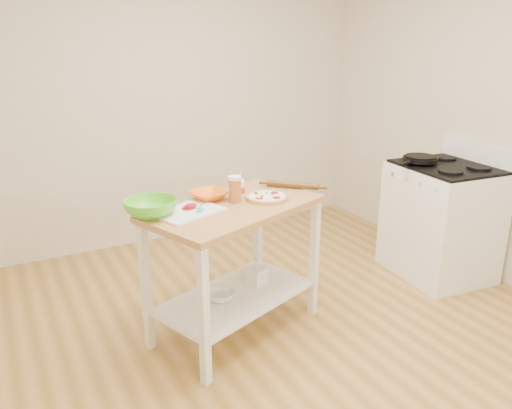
{
  "coord_description": "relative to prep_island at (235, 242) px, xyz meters",
  "views": [
    {
      "loc": [
        -1.54,
        -2.3,
        1.9
      ],
      "look_at": [
        -0.05,
        0.45,
        0.86
      ],
      "focal_mm": 35.0,
      "sensor_mm": 36.0,
      "label": 1
    }
  ],
  "objects": [
    {
      "name": "room_shell",
      "position": [
        0.23,
        -0.39,
        0.7
      ],
      "size": [
        4.04,
        4.54,
        2.74
      ],
      "color": "#B48742",
      "rests_on": "ground"
    },
    {
      "name": "prep_island",
      "position": [
        0.0,
        0.0,
        0.0
      ],
      "size": [
        1.28,
        0.97,
        0.9
      ],
      "rotation": [
        0.0,
        0.0,
        0.34
      ],
      "color": "#B38049",
      "rests_on": "ground"
    },
    {
      "name": "gas_stove",
      "position": [
        1.89,
        -0.02,
        -0.17
      ],
      "size": [
        0.74,
        0.84,
        1.11
      ],
      "rotation": [
        0.0,
        0.0,
        -0.1
      ],
      "color": "white",
      "rests_on": "ground"
    },
    {
      "name": "skillet",
      "position": [
        1.75,
        0.14,
        0.33
      ],
      "size": [
        0.44,
        0.28,
        0.03
      ],
      "rotation": [
        0.0,
        0.0,
        0.24
      ],
      "color": "black",
      "rests_on": "gas_stove"
    },
    {
      "name": "pizza",
      "position": [
        0.24,
        0.01,
        0.27
      ],
      "size": [
        0.28,
        0.28,
        0.04
      ],
      "rotation": [
        0.0,
        0.0,
        0.11
      ],
      "color": "tan",
      "rests_on": "prep_island"
    },
    {
      "name": "cutting_board",
      "position": [
        -0.32,
        0.02,
        0.26
      ],
      "size": [
        0.48,
        0.41,
        0.04
      ],
      "rotation": [
        0.0,
        0.0,
        0.33
      ],
      "color": "white",
      "rests_on": "prep_island"
    },
    {
      "name": "spatula",
      "position": [
        -0.23,
        0.0,
        0.27
      ],
      "size": [
        0.1,
        0.15,
        0.01
      ],
      "rotation": [
        0.0,
        0.0,
        0.86
      ],
      "color": "teal",
      "rests_on": "cutting_board"
    },
    {
      "name": "knife",
      "position": [
        -0.42,
        0.11,
        0.27
      ],
      "size": [
        0.25,
        0.14,
        0.01
      ],
      "rotation": [
        0.0,
        0.0,
        0.43
      ],
      "color": "silver",
      "rests_on": "cutting_board"
    },
    {
      "name": "orange_bowl",
      "position": [
        -0.09,
        0.19,
        0.28
      ],
      "size": [
        0.26,
        0.26,
        0.06
      ],
      "primitive_type": "imported",
      "rotation": [
        0.0,
        0.0,
        0.13
      ],
      "color": "orange",
      "rests_on": "prep_island"
    },
    {
      "name": "green_bowl",
      "position": [
        -0.52,
        0.06,
        0.3
      ],
      "size": [
        0.44,
        0.44,
        0.1
      ],
      "primitive_type": "imported",
      "rotation": [
        0.0,
        0.0,
        0.66
      ],
      "color": "#59C82A",
      "rests_on": "prep_island"
    },
    {
      "name": "beer_pint",
      "position": [
        0.03,
        0.06,
        0.34
      ],
      "size": [
        0.09,
        0.09,
        0.17
      ],
      "color": "#AB5B27",
      "rests_on": "prep_island"
    },
    {
      "name": "yogurt_tub",
      "position": [
        0.08,
        0.12,
        0.31
      ],
      "size": [
        0.1,
        0.1,
        0.21
      ],
      "color": "white",
      "rests_on": "prep_island"
    },
    {
      "name": "rolling_pin",
      "position": [
        0.53,
        0.14,
        0.27
      ],
      "size": [
        0.29,
        0.29,
        0.04
      ],
      "primitive_type": "cylinder",
      "rotation": [
        1.57,
        0.0,
        0.8
      ],
      "color": "#573413",
      "rests_on": "prep_island"
    },
    {
      "name": "shelf_glass_bowl",
      "position": [
        -0.11,
        -0.01,
        -0.36
      ],
      "size": [
        0.27,
        0.27,
        0.06
      ],
      "primitive_type": "imported",
      "rotation": [
        0.0,
        0.0,
        0.49
      ],
      "color": "silver",
      "rests_on": "prep_island"
    },
    {
      "name": "shelf_bin",
      "position": [
        0.21,
        0.08,
        -0.33
      ],
      "size": [
        0.15,
        0.15,
        0.12
      ],
      "primitive_type": "cube",
      "rotation": [
        0.0,
        0.0,
        0.34
      ],
      "color": "white",
      "rests_on": "prep_island"
    }
  ]
}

